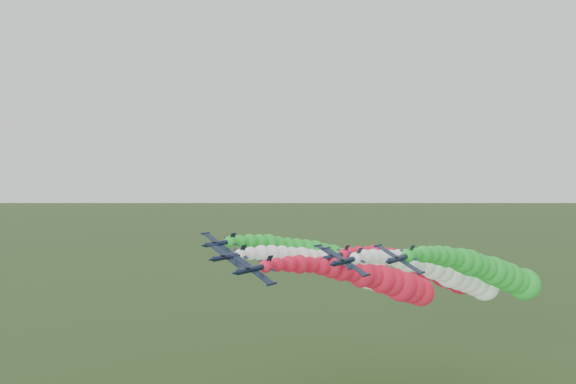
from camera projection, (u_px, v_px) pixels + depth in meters
The scene contains 6 objects.
jet_lead at pixel (383, 281), 120.16m from camera, with size 15.29×59.43×16.92m.
jet_inner_left at pixel (352, 270), 132.27m from camera, with size 15.37×59.52×17.01m.
jet_inner_right at pixel (452, 275), 122.14m from camera, with size 15.43×59.57×17.07m.
jet_outer_left at pixel (335, 259), 144.09m from camera, with size 15.60×59.75×17.24m.
jet_outer_right at pixel (493, 272), 119.97m from camera, with size 15.65×59.80×17.29m.
jet_trail at pixel (434, 270), 139.15m from camera, with size 15.82×59.97×17.46m.
Camera 1 is at (54.99, -78.88, 52.95)m, focal length 35.00 mm.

